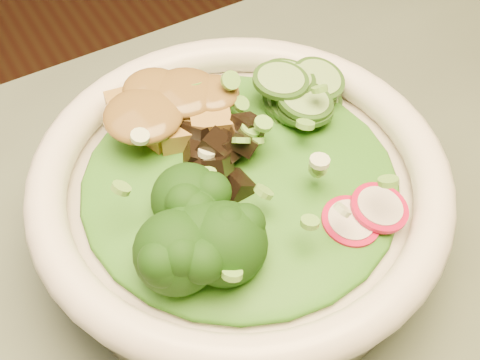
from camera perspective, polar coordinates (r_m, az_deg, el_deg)
salad_bowl at (r=0.45m, az=0.00°, el=-1.64°), size 0.28×0.28×0.08m
lettuce_bed at (r=0.44m, az=0.00°, el=0.08°), size 0.21×0.21×0.02m
broccoli_florets at (r=0.39m, az=-5.37°, el=-4.28°), size 0.10×0.10×0.05m
radish_slices at (r=0.41m, az=7.89°, el=-3.62°), size 0.12×0.08×0.02m
cucumber_slices at (r=0.47m, az=5.11°, el=6.08°), size 0.09×0.09×0.04m
mushroom_heap at (r=0.43m, az=-1.34°, el=2.10°), size 0.09×0.09×0.04m
tofu_cubes at (r=0.46m, az=-6.44°, el=4.96°), size 0.11×0.09×0.04m
peanut_sauce at (r=0.45m, az=-6.58°, el=6.17°), size 0.07×0.06×0.02m
scallion_garnish at (r=0.42m, az=0.00°, el=2.28°), size 0.20×0.20×0.02m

